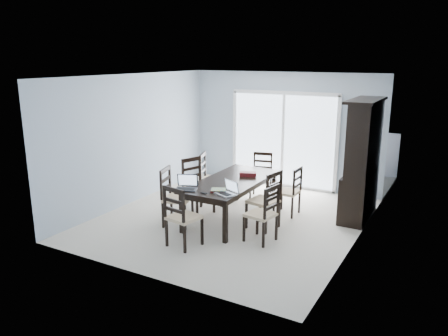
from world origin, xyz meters
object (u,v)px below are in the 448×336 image
(chair_left_far, at_px, (209,173))
(chair_right_mid, at_px, (268,194))
(chair_end_far, at_px, (262,170))
(laptop_silver, at_px, (225,191))
(hot_tub, at_px, (273,153))
(chair_end_near, at_px, (179,211))
(china_hutch, at_px, (362,161))
(cell_phone, at_px, (204,193))
(laptop_dark, at_px, (186,187))
(game_box, at_px, (248,174))
(chair_left_near, at_px, (172,190))
(chair_right_far, at_px, (292,186))
(chair_left_mid, at_px, (195,179))
(chair_right_near, at_px, (266,208))
(dining_table, at_px, (232,184))

(chair_left_far, xyz_separation_m, chair_right_mid, (1.63, -0.72, 0.00))
(chair_end_far, distance_m, laptop_silver, 2.38)
(hot_tub, bearing_deg, chair_end_near, -83.27)
(laptop_silver, relative_size, hot_tub, 0.20)
(china_hutch, relative_size, cell_phone, 20.08)
(china_hutch, bearing_deg, laptop_silver, -129.50)
(laptop_silver, bearing_deg, china_hutch, 73.58)
(chair_end_far, relative_size, laptop_dark, 2.59)
(chair_end_near, xyz_separation_m, cell_phone, (0.10, 0.57, 0.14))
(game_box, bearing_deg, chair_end_near, -97.79)
(chair_left_near, height_order, chair_right_far, chair_left_near)
(cell_phone, bearing_deg, chair_left_mid, 145.61)
(chair_right_far, distance_m, laptop_dark, 2.09)
(laptop_silver, xyz_separation_m, game_box, (-0.17, 1.19, -0.02))
(china_hutch, bearing_deg, chair_left_near, -144.61)
(chair_left_far, relative_size, laptop_silver, 3.06)
(laptop_dark, bearing_deg, chair_right_mid, 11.06)
(laptop_silver, distance_m, cell_phone, 0.36)
(chair_left_near, distance_m, chair_right_far, 2.25)
(chair_left_near, xyz_separation_m, chair_right_near, (1.77, 0.08, -0.04))
(chair_right_far, distance_m, cell_phone, 1.91)
(chair_left_far, distance_m, hot_tub, 3.01)
(chair_right_far, height_order, laptop_silver, chair_right_far)
(chair_left_far, distance_m, laptop_silver, 1.83)
(cell_phone, bearing_deg, laptop_silver, 35.41)
(laptop_dark, height_order, hot_tub, laptop_dark)
(chair_left_near, xyz_separation_m, chair_left_mid, (-0.02, 0.79, 0.00))
(chair_left_mid, relative_size, cell_phone, 11.03)
(laptop_dark, bearing_deg, dining_table, 44.79)
(dining_table, xyz_separation_m, chair_left_mid, (-0.81, 0.04, -0.03))
(chair_left_near, relative_size, chair_end_near, 1.03)
(laptop_dark, bearing_deg, chair_end_far, 60.44)
(china_hutch, bearing_deg, chair_end_near, -127.78)
(cell_phone, relative_size, hot_tub, 0.05)
(dining_table, relative_size, chair_end_far, 2.01)
(game_box, bearing_deg, laptop_silver, -81.70)
(hot_tub, bearing_deg, chair_right_far, -60.63)
(china_hutch, bearing_deg, chair_right_near, -118.69)
(china_hutch, distance_m, laptop_silver, 2.69)
(chair_left_mid, bearing_deg, chair_end_far, 173.45)
(chair_end_far, height_order, hot_tub, chair_end_far)
(cell_phone, bearing_deg, chair_left_near, -176.98)
(chair_right_mid, bearing_deg, chair_right_far, 3.79)
(chair_right_near, bearing_deg, china_hutch, -19.06)
(chair_right_near, height_order, chair_right_mid, chair_right_mid)
(laptop_silver, bearing_deg, cell_phone, -137.76)
(chair_right_near, distance_m, chair_right_far, 1.41)
(chair_right_mid, bearing_deg, chair_left_far, 76.95)
(chair_right_mid, relative_size, hot_tub, 0.60)
(chair_right_far, distance_m, hot_tub, 3.27)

